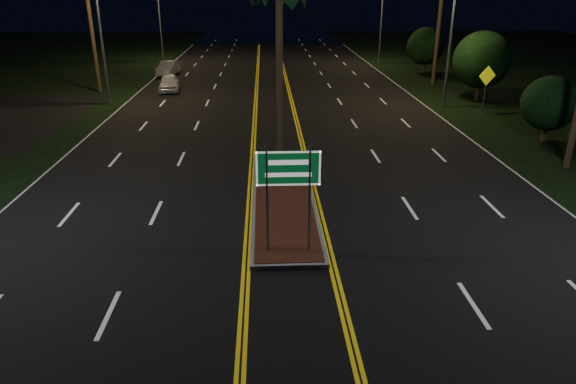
{
  "coord_description": "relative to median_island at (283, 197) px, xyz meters",
  "views": [
    {
      "loc": [
        -0.63,
        -10.58,
        7.42
      ],
      "look_at": [
        0.0,
        3.03,
        1.9
      ],
      "focal_mm": 32.0,
      "sensor_mm": 36.0,
      "label": 1
    }
  ],
  "objects": [
    {
      "name": "streetlight_left_mid",
      "position": [
        -10.61,
        17.0,
        5.57
      ],
      "size": [
        1.91,
        0.44,
        9.0
      ],
      "color": "gray",
      "rests_on": "ground"
    },
    {
      "name": "ground",
      "position": [
        0.0,
        -7.0,
        -0.08
      ],
      "size": [
        120.0,
        120.0,
        0.0
      ],
      "primitive_type": "plane",
      "color": "black",
      "rests_on": "ground"
    },
    {
      "name": "shrub_far",
      "position": [
        13.8,
        29.0,
        2.25
      ],
      "size": [
        3.24,
        3.24,
        3.96
      ],
      "color": "#382819",
      "rests_on": "ground"
    },
    {
      "name": "shrub_mid",
      "position": [
        14.0,
        17.0,
        2.64
      ],
      "size": [
        3.78,
        3.78,
        4.62
      ],
      "color": "#382819",
      "rests_on": "ground"
    },
    {
      "name": "car_far",
      "position": [
        -9.02,
        28.61,
        0.63
      ],
      "size": [
        2.25,
        4.46,
        1.43
      ],
      "primitive_type": "imported",
      "rotation": [
        0.0,
        0.0,
        -0.1
      ],
      "color": "#B2B5BC",
      "rests_on": "ground"
    },
    {
      "name": "streetlight_right_far",
      "position": [
        10.61,
        35.0,
        5.57
      ],
      "size": [
        1.91,
        0.44,
        9.0
      ],
      "color": "gray",
      "rests_on": "ground"
    },
    {
      "name": "warning_sign",
      "position": [
        13.0,
        13.5,
        1.81
      ],
      "size": [
        1.16,
        0.36,
        2.85
      ],
      "rotation": [
        0.0,
        0.0,
        0.28
      ],
      "color": "gray",
      "rests_on": "ground"
    },
    {
      "name": "median_island",
      "position": [
        0.0,
        0.0,
        0.0
      ],
      "size": [
        2.25,
        10.25,
        0.17
      ],
      "color": "gray",
      "rests_on": "ground"
    },
    {
      "name": "shrub_near",
      "position": [
        13.5,
        7.0,
        1.86
      ],
      "size": [
        2.7,
        2.7,
        3.3
      ],
      "color": "#382819",
      "rests_on": "ground"
    },
    {
      "name": "streetlight_right_mid",
      "position": [
        10.61,
        15.0,
        5.57
      ],
      "size": [
        1.91,
        0.44,
        9.0
      ],
      "color": "gray",
      "rests_on": "ground"
    },
    {
      "name": "streetlight_left_far",
      "position": [
        -10.61,
        37.0,
        5.57
      ],
      "size": [
        1.91,
        0.44,
        9.0
      ],
      "color": "gray",
      "rests_on": "ground"
    },
    {
      "name": "highway_sign",
      "position": [
        0.0,
        -4.2,
        2.32
      ],
      "size": [
        1.8,
        0.08,
        3.2
      ],
      "color": "gray",
      "rests_on": "ground"
    },
    {
      "name": "car_near",
      "position": [
        -7.75,
        21.37,
        0.63
      ],
      "size": [
        2.32,
        4.45,
        1.42
      ],
      "primitive_type": "imported",
      "rotation": [
        0.0,
        0.0,
        0.12
      ],
      "color": "white",
      "rests_on": "ground"
    }
  ]
}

